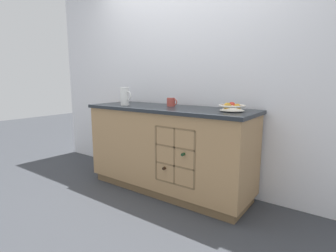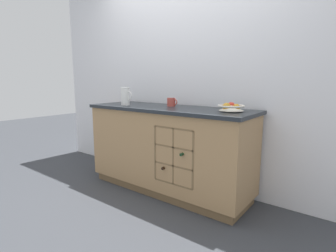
% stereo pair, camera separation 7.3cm
% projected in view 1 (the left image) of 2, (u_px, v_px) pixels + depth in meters
% --- Properties ---
extents(ground_plane, '(14.00, 14.00, 0.00)m').
position_uv_depth(ground_plane, '(168.00, 189.00, 2.92)').
color(ground_plane, '#383A3F').
extents(back_wall, '(4.40, 0.06, 2.55)m').
position_uv_depth(back_wall, '(186.00, 74.00, 2.99)').
color(back_wall, white).
rests_on(back_wall, ground_plane).
extents(kitchen_island, '(1.86, 0.63, 0.92)m').
position_uv_depth(kitchen_island, '(168.00, 149.00, 2.84)').
color(kitchen_island, brown).
rests_on(kitchen_island, ground_plane).
extents(fruit_bowl, '(0.24, 0.24, 0.08)m').
position_uv_depth(fruit_bowl, '(232.00, 107.00, 2.37)').
color(fruit_bowl, silver).
rests_on(fruit_bowl, kitchen_island).
extents(white_pitcher, '(0.15, 0.10, 0.20)m').
position_uv_depth(white_pitcher, '(125.00, 96.00, 2.94)').
color(white_pitcher, white).
rests_on(white_pitcher, kitchen_island).
extents(ceramic_mug, '(0.13, 0.09, 0.09)m').
position_uv_depth(ceramic_mug, '(171.00, 102.00, 2.85)').
color(ceramic_mug, '#B7473D').
rests_on(ceramic_mug, kitchen_island).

